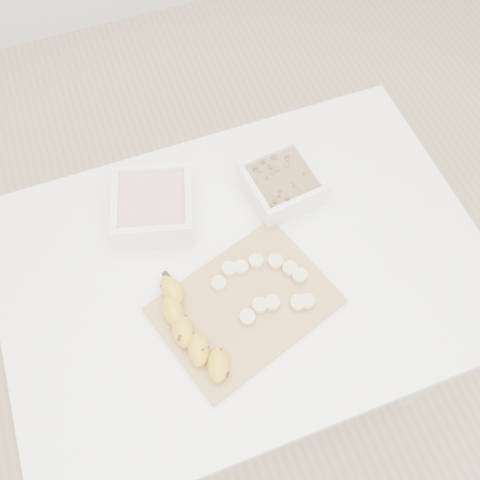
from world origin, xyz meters
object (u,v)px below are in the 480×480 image
object	(u,v)px
bowl_yogurt	(154,206)
cutting_board	(245,305)
bowl_granola	(281,184)
banana	(192,330)
table	(245,284)

from	to	relation	value
bowl_yogurt	cutting_board	xyz separation A→B (m)	(0.11, -0.26, -0.03)
bowl_yogurt	bowl_granola	size ratio (longest dim) A/B	1.25
cutting_board	banana	distance (m)	0.12
bowl_granola	banana	size ratio (longest dim) A/B	0.71
table	bowl_yogurt	distance (m)	0.26
bowl_yogurt	cutting_board	distance (m)	0.29
table	cutting_board	distance (m)	0.14
bowl_yogurt	cutting_board	world-z (taller)	bowl_yogurt
bowl_granola	banana	xyz separation A→B (m)	(-0.28, -0.25, -0.00)
table	cutting_board	bearing A→B (deg)	-110.72
table	bowl_granola	size ratio (longest dim) A/B	6.17
bowl_granola	banana	bearing A→B (deg)	-138.99
table	bowl_yogurt	xyz separation A→B (m)	(-0.14, 0.18, 0.14)
table	banana	bearing A→B (deg)	-144.08
banana	cutting_board	bearing A→B (deg)	10.45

